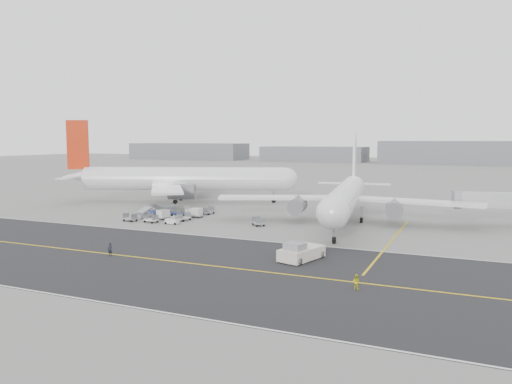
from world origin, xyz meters
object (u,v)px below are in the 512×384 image
at_px(airliner_a, 179,179).
at_px(ground_crew_b, 356,282).
at_px(airliner_b, 346,196).
at_px(jet_bridge, 501,202).
at_px(ground_crew_a, 110,249).
at_px(pushback_tug, 301,252).

bearing_deg(airliner_a, ground_crew_b, -155.01).
relative_size(airliner_b, jet_bridge, 2.97).
relative_size(airliner_a, jet_bridge, 3.36).
height_order(airliner_b, jet_bridge, airliner_b).
height_order(jet_bridge, ground_crew_b, jet_bridge).
distance_m(airliner_a, ground_crew_a, 55.81).
bearing_deg(ground_crew_a, jet_bridge, 35.80).
xyz_separation_m(jet_bridge, ground_crew_b, (-14.82, -46.56, -3.41)).
relative_size(jet_bridge, ground_crew_b, 10.35).
bearing_deg(pushback_tug, airliner_b, 109.11).
bearing_deg(ground_crew_a, ground_crew_b, -10.65).
height_order(airliner_a, airliner_b, airliner_a).
relative_size(airliner_a, pushback_tug, 6.36).
relative_size(pushback_tug, ground_crew_a, 4.80).
height_order(airliner_a, ground_crew_a, airliner_a).
relative_size(airliner_a, ground_crew_b, 34.81).
xyz_separation_m(airliner_a, airliner_b, (43.45, -12.84, -0.85)).
bearing_deg(ground_crew_a, airliner_b, 52.63).
xyz_separation_m(airliner_b, jet_bridge, (25.47, 6.84, -0.60)).
xyz_separation_m(airliner_a, ground_crew_a, (21.95, -51.09, -4.75)).
bearing_deg(airliner_b, ground_crew_b, -83.65).
bearing_deg(jet_bridge, ground_crew_a, -148.69).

